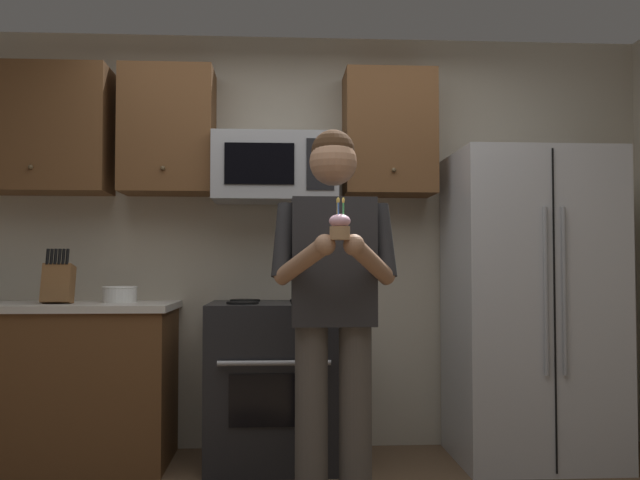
# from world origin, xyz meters

# --- Properties ---
(wall_back) EXTENTS (4.40, 0.10, 2.60)m
(wall_back) POSITION_xyz_m (0.00, 1.75, 1.30)
(wall_back) COLOR #B7AD99
(wall_back) RESTS_ON ground
(oven_range) EXTENTS (0.76, 0.70, 0.93)m
(oven_range) POSITION_xyz_m (-0.15, 1.36, 0.46)
(oven_range) COLOR black
(oven_range) RESTS_ON ground
(microwave) EXTENTS (0.74, 0.41, 0.40)m
(microwave) POSITION_xyz_m (-0.15, 1.48, 1.72)
(microwave) COLOR #9EA0A5
(refrigerator) EXTENTS (0.90, 0.75, 1.80)m
(refrigerator) POSITION_xyz_m (1.35, 1.32, 0.90)
(refrigerator) COLOR #B7BABF
(refrigerator) RESTS_ON ground
(cabinet_row_upper) EXTENTS (2.78, 0.36, 0.76)m
(cabinet_row_upper) POSITION_xyz_m (-0.72, 1.53, 1.95)
(cabinet_row_upper) COLOR brown
(counter_left) EXTENTS (1.44, 0.66, 0.92)m
(counter_left) POSITION_xyz_m (-1.45, 1.38, 0.46)
(counter_left) COLOR brown
(counter_left) RESTS_ON ground
(knife_block) EXTENTS (0.16, 0.15, 0.32)m
(knife_block) POSITION_xyz_m (-1.38, 1.33, 1.04)
(knife_block) COLOR brown
(knife_block) RESTS_ON counter_left
(bowl_large_white) EXTENTS (0.20, 0.20, 0.09)m
(bowl_large_white) POSITION_xyz_m (-1.05, 1.42, 0.97)
(bowl_large_white) COLOR white
(bowl_large_white) RESTS_ON counter_left
(person) EXTENTS (0.60, 0.48, 1.76)m
(person) POSITION_xyz_m (0.12, 0.47, 1.00)
(person) COLOR #4C4742
(person) RESTS_ON ground
(cupcake) EXTENTS (0.09, 0.09, 0.17)m
(cupcake) POSITION_xyz_m (0.12, 0.14, 1.29)
(cupcake) COLOR #A87F56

